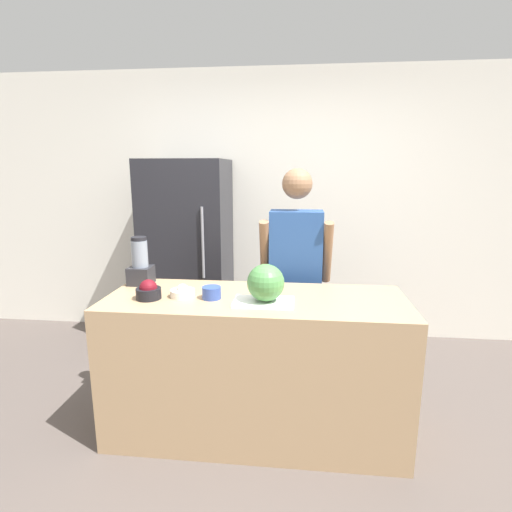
{
  "coord_description": "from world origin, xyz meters",
  "views": [
    {
      "loc": [
        0.25,
        -1.96,
        1.67
      ],
      "look_at": [
        0.0,
        0.38,
        1.15
      ],
      "focal_mm": 28.0,
      "sensor_mm": 36.0,
      "label": 1
    }
  ],
  "objects_px": {
    "person": "(295,278)",
    "watermelon": "(266,283)",
    "blender": "(140,265)",
    "refrigerator": "(188,254)",
    "bowl_small_blue": "(212,293)",
    "bowl_cherries": "(149,291)",
    "bowl_cream": "(183,292)"
  },
  "relations": [
    {
      "from": "refrigerator",
      "to": "watermelon",
      "type": "xyz_separation_m",
      "value": [
        0.86,
        -1.4,
        0.15
      ]
    },
    {
      "from": "watermelon",
      "to": "blender",
      "type": "height_order",
      "value": "blender"
    },
    {
      "from": "refrigerator",
      "to": "bowl_cherries",
      "type": "bearing_deg",
      "value": -83.84
    },
    {
      "from": "refrigerator",
      "to": "bowl_cherries",
      "type": "height_order",
      "value": "refrigerator"
    },
    {
      "from": "bowl_cherries",
      "to": "bowl_small_blue",
      "type": "distance_m",
      "value": 0.38
    },
    {
      "from": "person",
      "to": "watermelon",
      "type": "distance_m",
      "value": 0.72
    },
    {
      "from": "bowl_small_blue",
      "to": "bowl_cherries",
      "type": "bearing_deg",
      "value": -173.5
    },
    {
      "from": "refrigerator",
      "to": "blender",
      "type": "distance_m",
      "value": 1.11
    },
    {
      "from": "watermelon",
      "to": "blender",
      "type": "relative_size",
      "value": 0.67
    },
    {
      "from": "refrigerator",
      "to": "bowl_small_blue",
      "type": "distance_m",
      "value": 1.45
    },
    {
      "from": "watermelon",
      "to": "blender",
      "type": "bearing_deg",
      "value": 160.86
    },
    {
      "from": "bowl_cream",
      "to": "person",
      "type": "bearing_deg",
      "value": 42.72
    },
    {
      "from": "bowl_cherries",
      "to": "person",
      "type": "bearing_deg",
      "value": 38.19
    },
    {
      "from": "bowl_cherries",
      "to": "blender",
      "type": "height_order",
      "value": "blender"
    },
    {
      "from": "bowl_cherries",
      "to": "blender",
      "type": "relative_size",
      "value": 0.46
    },
    {
      "from": "blender",
      "to": "watermelon",
      "type": "bearing_deg",
      "value": -19.14
    },
    {
      "from": "bowl_cream",
      "to": "bowl_small_blue",
      "type": "bearing_deg",
      "value": -4.87
    },
    {
      "from": "refrigerator",
      "to": "bowl_cream",
      "type": "height_order",
      "value": "refrigerator"
    },
    {
      "from": "person",
      "to": "refrigerator",
      "type": "bearing_deg",
      "value": 145.12
    },
    {
      "from": "watermelon",
      "to": "blender",
      "type": "xyz_separation_m",
      "value": [
        -0.87,
        0.3,
        0.01
      ]
    },
    {
      "from": "bowl_cream",
      "to": "watermelon",
      "type": "bearing_deg",
      "value": -6.76
    },
    {
      "from": "person",
      "to": "bowl_small_blue",
      "type": "distance_m",
      "value": 0.81
    },
    {
      "from": "bowl_small_blue",
      "to": "blender",
      "type": "height_order",
      "value": "blender"
    },
    {
      "from": "bowl_small_blue",
      "to": "refrigerator",
      "type": "bearing_deg",
      "value": 111.25
    },
    {
      "from": "bowl_small_blue",
      "to": "blender",
      "type": "bearing_deg",
      "value": 154.6
    },
    {
      "from": "bowl_cream",
      "to": "blender",
      "type": "distance_m",
      "value": 0.45
    },
    {
      "from": "person",
      "to": "blender",
      "type": "height_order",
      "value": "person"
    },
    {
      "from": "refrigerator",
      "to": "person",
      "type": "distance_m",
      "value": 1.24
    },
    {
      "from": "person",
      "to": "blender",
      "type": "bearing_deg",
      "value": -159.69
    },
    {
      "from": "watermelon",
      "to": "bowl_small_blue",
      "type": "distance_m",
      "value": 0.34
    },
    {
      "from": "person",
      "to": "bowl_cherries",
      "type": "distance_m",
      "value": 1.11
    },
    {
      "from": "person",
      "to": "watermelon",
      "type": "bearing_deg",
      "value": -103.46
    }
  ]
}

